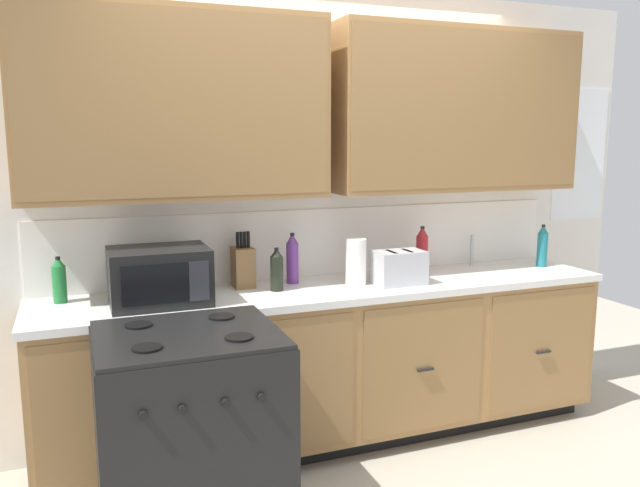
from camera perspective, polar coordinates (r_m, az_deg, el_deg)
ground_plane at (r=3.64m, az=3.31°, el=-19.09°), size 8.01×8.01×0.00m
wall_unit at (r=3.65m, az=0.33°, el=8.52°), size 4.40×0.40×2.59m
counter_run at (r=3.69m, az=1.47°, el=-10.57°), size 3.23×0.64×0.92m
stove_range at (r=2.89m, az=-11.47°, el=-16.71°), size 0.76×0.68×0.95m
microwave at (r=3.25m, az=-14.19°, el=-2.84°), size 0.48×0.37×0.28m
toaster at (r=3.61m, az=7.09°, el=-2.15°), size 0.28×0.18×0.19m
knife_block at (r=3.54m, az=-6.91°, el=-2.04°), size 0.11×0.14×0.31m
sink_faucet at (r=4.22m, az=13.44°, el=-0.58°), size 0.02×0.02×0.20m
paper_towel_roll at (r=3.57m, az=3.23°, el=-1.63°), size 0.12×0.12×0.26m
bottle_green at (r=3.43m, az=-22.31°, el=-3.06°), size 0.07×0.07×0.23m
bottle_red at (r=3.89m, az=9.11°, el=-0.65°), size 0.07×0.07×0.29m
bottle_dark at (r=3.43m, az=-3.89°, el=-2.36°), size 0.07×0.07×0.23m
bottle_violet at (r=3.60m, az=-2.49°, el=-1.37°), size 0.07×0.07×0.29m
bottle_teal at (r=4.31m, az=19.28°, el=-0.22°), size 0.07×0.07×0.27m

